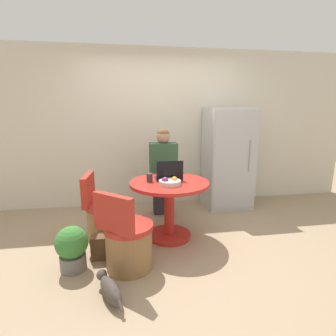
{
  "coord_description": "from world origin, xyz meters",
  "views": [
    {
      "loc": [
        -0.53,
        -2.89,
        1.6
      ],
      "look_at": [
        -0.01,
        0.29,
        0.89
      ],
      "focal_mm": 28.0,
      "sensor_mm": 36.0,
      "label": 1
    }
  ],
  "objects_px": {
    "chair_near_left_corner": "(128,243)",
    "laptop": "(169,175)",
    "refrigerator": "(228,158)",
    "potted_plant": "(72,247)",
    "fruit_bowl": "(170,182)",
    "cat": "(110,289)",
    "chair_left_side": "(105,218)",
    "person_seated": "(163,169)",
    "handbag": "(105,247)",
    "dining_table": "(169,200)"
  },
  "relations": [
    {
      "from": "person_seated",
      "to": "laptop",
      "type": "relative_size",
      "value": 4.03
    },
    {
      "from": "laptop",
      "to": "cat",
      "type": "distance_m",
      "value": 1.52
    },
    {
      "from": "chair_near_left_corner",
      "to": "laptop",
      "type": "bearing_deg",
      "value": -86.37
    },
    {
      "from": "chair_near_left_corner",
      "to": "laptop",
      "type": "relative_size",
      "value": 2.53
    },
    {
      "from": "refrigerator",
      "to": "handbag",
      "type": "xyz_separation_m",
      "value": [
        -1.93,
        -1.37,
        -0.7
      ]
    },
    {
      "from": "handbag",
      "to": "chair_near_left_corner",
      "type": "bearing_deg",
      "value": -44.27
    },
    {
      "from": "fruit_bowl",
      "to": "handbag",
      "type": "distance_m",
      "value": 1.02
    },
    {
      "from": "refrigerator",
      "to": "potted_plant",
      "type": "distance_m",
      "value": 2.78
    },
    {
      "from": "laptop",
      "to": "handbag",
      "type": "bearing_deg",
      "value": 30.46
    },
    {
      "from": "chair_left_side",
      "to": "fruit_bowl",
      "type": "distance_m",
      "value": 0.95
    },
    {
      "from": "dining_table",
      "to": "laptop",
      "type": "bearing_deg",
      "value": 85.31
    },
    {
      "from": "chair_near_left_corner",
      "to": "potted_plant",
      "type": "xyz_separation_m",
      "value": [
        -0.56,
        0.07,
        -0.03
      ]
    },
    {
      "from": "fruit_bowl",
      "to": "handbag",
      "type": "bearing_deg",
      "value": -163.68
    },
    {
      "from": "cat",
      "to": "handbag",
      "type": "distance_m",
      "value": 0.69
    },
    {
      "from": "dining_table",
      "to": "chair_near_left_corner",
      "type": "distance_m",
      "value": 0.84
    },
    {
      "from": "chair_left_side",
      "to": "person_seated",
      "type": "xyz_separation_m",
      "value": [
        0.83,
        0.65,
        0.45
      ]
    },
    {
      "from": "handbag",
      "to": "person_seated",
      "type": "bearing_deg",
      "value": 53.56
    },
    {
      "from": "fruit_bowl",
      "to": "chair_near_left_corner",
      "type": "bearing_deg",
      "value": -137.76
    },
    {
      "from": "chair_left_side",
      "to": "handbag",
      "type": "xyz_separation_m",
      "value": [
        0.03,
        -0.44,
        -0.15
      ]
    },
    {
      "from": "dining_table",
      "to": "potted_plant",
      "type": "xyz_separation_m",
      "value": [
        -1.09,
        -0.54,
        -0.25
      ]
    },
    {
      "from": "dining_table",
      "to": "cat",
      "type": "bearing_deg",
      "value": -123.5
    },
    {
      "from": "chair_left_side",
      "to": "potted_plant",
      "type": "xyz_separation_m",
      "value": [
        -0.28,
        -0.61,
        -0.03
      ]
    },
    {
      "from": "dining_table",
      "to": "potted_plant",
      "type": "height_order",
      "value": "dining_table"
    },
    {
      "from": "chair_left_side",
      "to": "laptop",
      "type": "distance_m",
      "value": 0.96
    },
    {
      "from": "refrigerator",
      "to": "fruit_bowl",
      "type": "relative_size",
      "value": 6.36
    },
    {
      "from": "person_seated",
      "to": "cat",
      "type": "distance_m",
      "value": 2.01
    },
    {
      "from": "potted_plant",
      "to": "dining_table",
      "type": "bearing_deg",
      "value": 26.5
    },
    {
      "from": "fruit_bowl",
      "to": "handbag",
      "type": "relative_size",
      "value": 0.87
    },
    {
      "from": "laptop",
      "to": "cat",
      "type": "xyz_separation_m",
      "value": [
        -0.7,
        -1.14,
        -0.7
      ]
    },
    {
      "from": "dining_table",
      "to": "chair_left_side",
      "type": "relative_size",
      "value": 1.16
    },
    {
      "from": "refrigerator",
      "to": "cat",
      "type": "distance_m",
      "value": 2.86
    },
    {
      "from": "laptop",
      "to": "chair_left_side",
      "type": "bearing_deg",
      "value": 1.71
    },
    {
      "from": "refrigerator",
      "to": "laptop",
      "type": "height_order",
      "value": "refrigerator"
    },
    {
      "from": "chair_left_side",
      "to": "chair_near_left_corner",
      "type": "bearing_deg",
      "value": -153.01
    },
    {
      "from": "dining_table",
      "to": "fruit_bowl",
      "type": "height_order",
      "value": "fruit_bowl"
    },
    {
      "from": "handbag",
      "to": "fruit_bowl",
      "type": "bearing_deg",
      "value": 16.32
    },
    {
      "from": "person_seated",
      "to": "cat",
      "type": "bearing_deg",
      "value": 67.92
    },
    {
      "from": "refrigerator",
      "to": "chair_near_left_corner",
      "type": "distance_m",
      "value": 2.39
    },
    {
      "from": "fruit_bowl",
      "to": "potted_plant",
      "type": "distance_m",
      "value": 1.26
    },
    {
      "from": "cat",
      "to": "potted_plant",
      "type": "height_order",
      "value": "potted_plant"
    },
    {
      "from": "fruit_bowl",
      "to": "cat",
      "type": "relative_size",
      "value": 0.55
    },
    {
      "from": "fruit_bowl",
      "to": "potted_plant",
      "type": "bearing_deg",
      "value": -159.64
    },
    {
      "from": "person_seated",
      "to": "fruit_bowl",
      "type": "height_order",
      "value": "person_seated"
    },
    {
      "from": "dining_table",
      "to": "chair_near_left_corner",
      "type": "relative_size",
      "value": 1.16
    },
    {
      "from": "chair_left_side",
      "to": "laptop",
      "type": "height_order",
      "value": "laptop"
    },
    {
      "from": "cat",
      "to": "laptop",
      "type": "bearing_deg",
      "value": -56.42
    },
    {
      "from": "chair_left_side",
      "to": "handbag",
      "type": "bearing_deg",
      "value": -171.53
    },
    {
      "from": "chair_near_left_corner",
      "to": "person_seated",
      "type": "distance_m",
      "value": 1.51
    },
    {
      "from": "handbag",
      "to": "cat",
      "type": "bearing_deg",
      "value": -82.89
    },
    {
      "from": "laptop",
      "to": "cat",
      "type": "height_order",
      "value": "laptop"
    }
  ]
}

